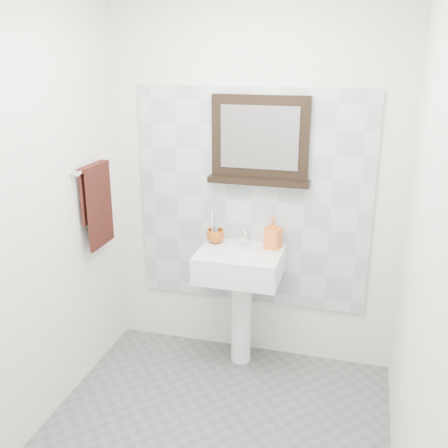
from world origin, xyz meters
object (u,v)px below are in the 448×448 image
at_px(hand_towel, 97,199).
at_px(pedestal_sink, 240,276).
at_px(soap_dispenser, 273,233).
at_px(framed_mirror, 260,142).
at_px(toothbrush_cup, 215,236).

bearing_deg(hand_towel, pedestal_sink, 11.90).
height_order(pedestal_sink, soap_dispenser, soap_dispenser).
xyz_separation_m(soap_dispenser, framed_mirror, (-0.12, 0.08, 0.59)).
xyz_separation_m(pedestal_sink, toothbrush_cup, (-0.20, 0.10, 0.23)).
bearing_deg(soap_dispenser, toothbrush_cup, -166.29).
bearing_deg(hand_towel, toothbrush_cup, 22.42).
distance_m(pedestal_sink, toothbrush_cup, 0.32).
distance_m(toothbrush_cup, framed_mirror, 0.71).
height_order(pedestal_sink, toothbrush_cup, pedestal_sink).
height_order(soap_dispenser, hand_towel, hand_towel).
bearing_deg(pedestal_sink, soap_dispenser, 27.92).
height_order(toothbrush_cup, soap_dispenser, soap_dispenser).
distance_m(framed_mirror, hand_towel, 1.12).
height_order(toothbrush_cup, framed_mirror, framed_mirror).
height_order(framed_mirror, hand_towel, framed_mirror).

